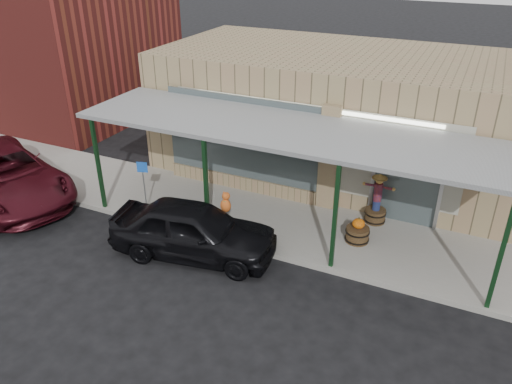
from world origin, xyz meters
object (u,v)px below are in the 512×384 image
at_px(barrel_scarecrow, 376,206).
at_px(barrel_pumpkin, 357,233).
at_px(handicap_sign, 143,179).
at_px(car_maroon, 3,175).
at_px(parked_sedan, 194,230).

bearing_deg(barrel_scarecrow, barrel_pumpkin, -101.34).
bearing_deg(barrel_pumpkin, handicap_sign, -171.30).
bearing_deg(car_maroon, parked_sedan, -71.17).
bearing_deg(barrel_pumpkin, car_maroon, -169.34).
height_order(handicap_sign, parked_sedan, handicap_sign).
bearing_deg(barrel_pumpkin, parked_sedan, -149.99).
distance_m(barrel_pumpkin, parked_sedan, 4.46).
distance_m(handicap_sign, car_maroon, 4.83).
xyz_separation_m(parked_sedan, car_maroon, (-7.17, 0.15, 0.07)).
bearing_deg(barrel_scarecrow, parked_sedan, -141.60).
bearing_deg(parked_sedan, barrel_scarecrow, -58.78).
bearing_deg(parked_sedan, handicap_sign, 53.89).
relative_size(handicap_sign, car_maroon, 0.27).
bearing_deg(handicap_sign, barrel_scarecrow, 1.67).
bearing_deg(car_maroon, handicap_sign, -56.72).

